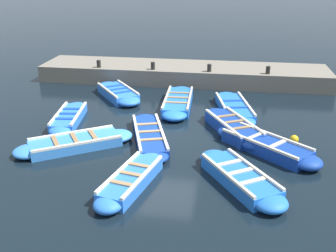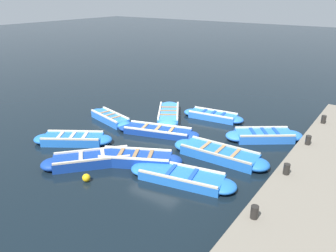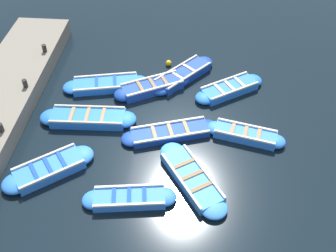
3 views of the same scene
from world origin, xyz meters
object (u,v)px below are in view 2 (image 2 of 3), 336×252
boat_end_of_row (169,114)px  boat_near_quay (73,139)px  boat_inner_gap (213,116)px  bollard_mid_north (308,140)px  boat_outer_left (182,177)px  boat_stern_in (110,118)px  bollard_south (254,212)px  boat_outer_right (264,136)px  buoy_orange_near (86,178)px  boat_alongside (92,160)px  boat_far_corner (136,159)px  bollard_mid_south (287,169)px  bollard_north (324,119)px  boat_drifting (219,154)px  boat_mid_row (158,131)px

boat_end_of_row → boat_near_quay: bearing=74.0°
boat_inner_gap → bollard_mid_north: bearing=156.8°
boat_outer_left → boat_stern_in: 6.64m
boat_outer_left → boat_stern_in: (6.07, -2.67, 0.02)m
bollard_mid_north → bollard_south: 5.31m
boat_outer_right → boat_stern_in: 7.54m
bollard_south → buoy_orange_near: bearing=4.4°
boat_outer_left → buoy_orange_near: 3.29m
boat_inner_gap → boat_alongside: boat_alongside is taller
boat_end_of_row → boat_near_quay: size_ratio=1.10×
boat_inner_gap → boat_stern_in: boat_stern_in is taller
boat_far_corner → bollard_mid_south: bearing=-167.7°
boat_outer_left → boat_end_of_row: size_ratio=1.08×
boat_inner_gap → boat_near_quay: size_ratio=0.99×
boat_inner_gap → bollard_mid_north: bollard_mid_north is taller
boat_end_of_row → boat_outer_right: 5.16m
bollard_north → boat_drifting: bearing=56.2°
boat_stern_in → boat_mid_row: 2.95m
boat_alongside → bollard_mid_north: bearing=-143.9°
bollard_north → boat_far_corner: bearing=50.9°
boat_drifting → boat_mid_row: size_ratio=1.01×
bollard_mid_north → bollard_south: size_ratio=1.00×
bollard_mid_north → boat_far_corner: bearing=35.9°
boat_far_corner → boat_near_quay: bearing=2.8°
boat_stern_in → bollard_north: bollard_north is taller
boat_alongside → buoy_orange_near: (-0.74, 0.96, -0.05)m
boat_outer_right → bollard_mid_north: 2.48m
boat_drifting → boat_alongside: 4.92m
boat_outer_right → boat_near_quay: boat_outer_right is taller
boat_near_quay → bollard_mid_south: bollard_mid_south is taller
boat_outer_right → bollard_mid_north: (-2.04, 1.18, 0.77)m
boat_outer_right → bollard_mid_north: bollard_mid_north is taller
boat_outer_right → boat_drifting: bearing=73.9°
boat_outer_left → bollard_south: 3.55m
boat_drifting → boat_outer_right: bearing=-106.1°
boat_far_corner → boat_alongside: (1.31, 1.00, -0.01)m
boat_drifting → bollard_mid_south: size_ratio=11.46×
boat_end_of_row → boat_stern_in: (2.01, 2.31, 0.02)m
buoy_orange_near → boat_outer_right: bearing=-118.6°
boat_stern_in → boat_outer_right: bearing=-161.9°
boat_stern_in → boat_far_corner: bearing=146.4°
boat_outer_right → bollard_south: 6.85m
boat_alongside → bollard_mid_south: (-6.55, -2.13, 0.77)m
boat_stern_in → boat_mid_row: boat_stern_in is taller
boat_outer_left → boat_near_quay: bearing=1.3°
bollard_south → boat_mid_row: bearing=-34.2°
boat_far_corner → boat_outer_right: 5.92m
boat_outer_left → boat_alongside: 3.55m
boat_inner_gap → boat_outer_left: bearing=108.3°
boat_near_quay → boat_alongside: bearing=158.6°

